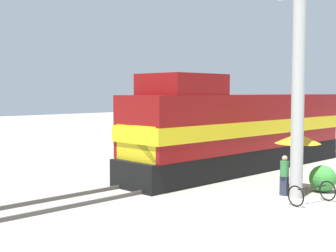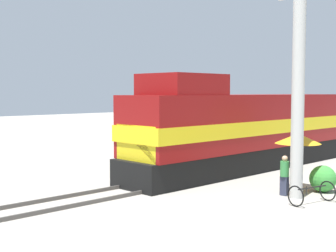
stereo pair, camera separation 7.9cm
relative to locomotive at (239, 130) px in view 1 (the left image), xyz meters
name	(u,v)px [view 1 (the left image)]	position (x,y,z in m)	size (l,w,h in m)	color
ground_plane	(208,176)	(0.00, -2.34, -2.10)	(120.00, 120.00, 0.00)	gray
rail_near	(197,173)	(-0.72, -2.34, -2.03)	(0.08, 33.85, 0.15)	#4C4742
rail_far	(220,177)	(0.72, -2.34, -2.03)	(0.08, 33.85, 0.15)	#4C4742
locomotive	(239,130)	(0.00, 0.00, 0.00)	(2.92, 15.29, 4.82)	black
utility_pole	(298,83)	(5.31, -3.41, 2.25)	(1.80, 0.48, 8.62)	#B2B2AD
vendor_umbrella	(298,138)	(4.67, -2.24, 0.04)	(1.83, 1.83, 2.35)	#4C4C4C
shrub_cluster	(323,179)	(5.51, -1.71, -1.57)	(1.08, 1.08, 1.08)	#388C38
person_bystander	(284,174)	(4.78, -3.39, -1.26)	(0.34, 0.34, 1.57)	#2D3347
bicycle	(312,193)	(6.21, -3.85, -1.72)	(1.11, 1.84, 0.75)	black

